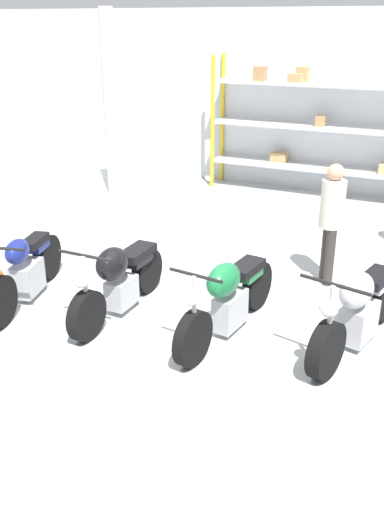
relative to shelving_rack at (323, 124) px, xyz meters
name	(u,v)px	position (x,y,z in m)	size (l,w,h in m)	color
ground_plane	(178,321)	(-0.27, -6.02, -1.45)	(30.00, 30.00, 0.00)	#B2B7B7
back_wall	(315,103)	(-0.27, 0.36, 0.35)	(30.00, 0.08, 3.60)	silver
shelving_rack	(323,124)	(0.00, 0.00, 0.00)	(4.62, 0.63, 2.71)	gold
support_pillar	(111,105)	(-3.86, -1.65, 0.35)	(0.28, 0.28, 3.60)	silver
motorcycle_blue	(24,271)	(-2.30, -6.33, -1.04)	(0.84, 1.97, 0.99)	black
motorcycle_black	(118,279)	(-1.01, -6.15, -0.98)	(0.69, 1.96, 1.02)	black
motorcycle_green	(228,297)	(0.38, -6.03, -0.99)	(0.61, 2.12, 1.03)	black
motorcycle_silver	(358,310)	(1.76, -5.69, -1.01)	(0.85, 2.12, 1.03)	black
person_near_rack	(332,215)	(1.10, -4.15, -0.47)	(0.43, 0.43, 1.66)	#38332D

